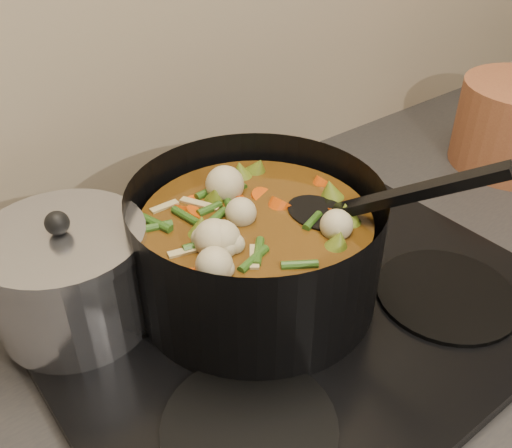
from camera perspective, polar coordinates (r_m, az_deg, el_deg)
stovetop at (r=0.75m, az=3.07°, el=-7.46°), size 0.62×0.54×0.03m
stockpot at (r=0.70m, az=0.05°, el=-2.36°), size 0.38×0.40×0.23m
saucepan at (r=0.71m, az=-18.08°, el=-5.03°), size 0.19×0.19×0.16m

